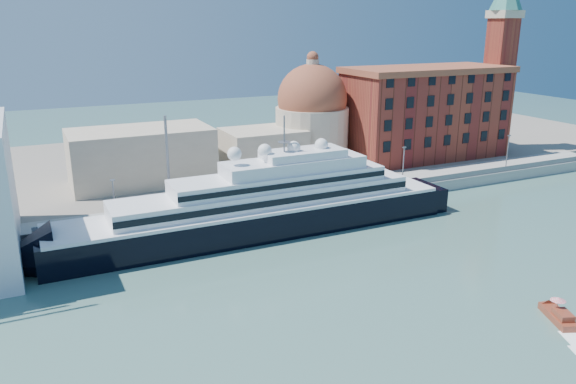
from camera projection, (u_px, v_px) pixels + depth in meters
ground at (361, 277)px, 82.77m from camera, size 400.00×400.00×0.00m
quay at (269, 204)px, 111.81m from camera, size 180.00×10.00×2.50m
land at (207, 161)px, 147.35m from camera, size 260.00×72.00×2.00m
quay_fence at (279, 202)px, 107.38m from camera, size 180.00×0.10×1.20m
superyacht at (244, 213)px, 97.54m from camera, size 81.04×11.23×24.22m
water_taxi at (559, 315)px, 70.46m from camera, size 4.40×6.70×3.03m
warehouse at (425, 112)px, 145.02m from camera, size 43.00×19.00×23.25m
campanile at (501, 50)px, 150.49m from camera, size 8.40×8.40×47.00m
church at (254, 133)px, 132.13m from camera, size 66.00×18.00×25.50m
lamp_posts at (209, 171)px, 102.63m from camera, size 120.80×2.40×18.00m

